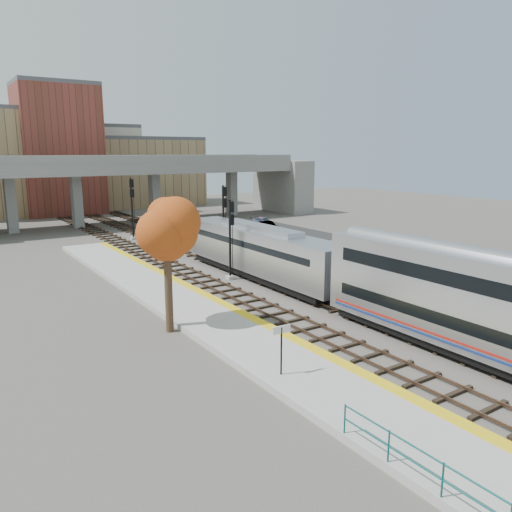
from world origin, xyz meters
TOP-DOWN VIEW (x-y plane):
  - ground at (0.00, 0.00)m, footprint 160.00×160.00m
  - platform at (-7.25, 0.00)m, footprint 4.50×60.00m
  - yellow_strip at (-5.35, 0.00)m, footprint 0.70×60.00m
  - tracks at (0.93, 12.50)m, footprint 10.70×95.00m
  - overpass at (4.92, 45.00)m, footprint 54.00×12.00m
  - buildings_far at (1.26, 66.57)m, footprint 43.00×21.00m
  - parking_lot at (14.00, 28.00)m, footprint 14.00×18.00m
  - locomotive at (1.00, 8.82)m, footprint 3.02×19.05m
  - signal_mast_near at (-1.10, 9.82)m, footprint 0.60×0.64m
  - signal_mast_mid at (3.00, 17.98)m, footprint 0.60×0.64m
  - signal_mast_far at (-1.10, 31.91)m, footprint 0.60×0.64m
  - station_sign at (-8.46, -6.96)m, footprint 0.90×0.11m
  - tree at (-9.99, 1.64)m, footprint 3.60×3.60m
  - car_a at (11.16, 26.16)m, footprint 2.72×3.76m
  - car_b at (15.14, 27.98)m, footprint 1.81×4.04m
  - car_c at (17.57, 32.51)m, footprint 2.19×3.95m

SIDE VIEW (x-z plane):
  - ground at x=0.00m, z-range 0.00..0.00m
  - parking_lot at x=14.00m, z-range 0.00..0.04m
  - tracks at x=0.93m, z-range -0.05..0.20m
  - platform at x=-7.25m, z-range 0.00..0.35m
  - yellow_strip at x=-5.35m, z-range 0.35..0.36m
  - car_c at x=17.57m, z-range 0.04..1.12m
  - car_a at x=11.16m, z-range 0.04..1.23m
  - car_b at x=15.14m, z-range 0.04..1.33m
  - station_sign at x=-8.46m, z-range 0.84..3.12m
  - locomotive at x=1.00m, z-range 0.23..4.33m
  - signal_mast_near at x=-1.10m, z-range -0.15..6.23m
  - signal_mast_mid at x=3.00m, z-range -0.06..6.83m
  - signal_mast_far at x=-1.10m, z-range -0.02..7.06m
  - tree at x=-9.99m, z-range 1.87..9.63m
  - overpass at x=4.92m, z-range 1.06..10.56m
  - buildings_far at x=1.26m, z-range -2.42..18.18m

